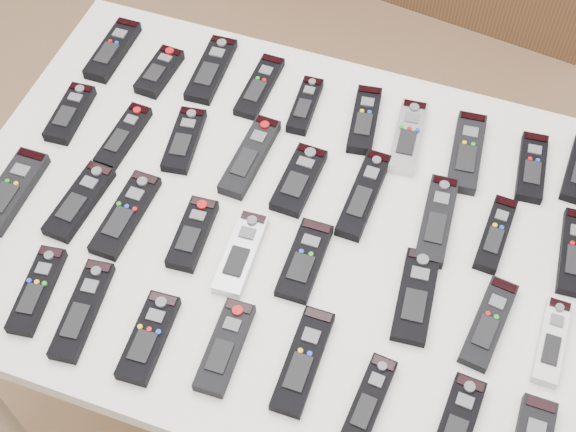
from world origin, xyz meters
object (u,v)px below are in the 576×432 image
(remote_18, at_px, (574,252))
(remote_24, at_px, (305,260))
(remote_3, at_px, (260,86))
(remote_16, at_px, (437,220))
(remote_12, at_px, (184,140))
(remote_23, at_px, (241,253))
(remote_13, at_px, (250,156))
(remote_19, at_px, (11,191))
(table, at_px, (288,239))
(remote_8, at_px, (532,167))
(remote_6, at_px, (408,137))
(remote_15, at_px, (364,194))
(remote_32, at_px, (225,347))
(remote_17, at_px, (495,234))
(remote_35, at_px, (457,423))
(remote_14, at_px, (299,180))
(remote_30, at_px, (82,310))
(remote_34, at_px, (368,402))
(remote_26, at_px, (489,323))
(remote_2, at_px, (211,69))
(remote_22, at_px, (193,234))
(remote_11, at_px, (123,136))
(remote_25, at_px, (416,296))
(remote_1, at_px, (159,72))
(remote_33, at_px, (303,361))
(remote_27, at_px, (552,341))
(remote_29, at_px, (37,290))
(remote_7, at_px, (467,152))
(remote_10, at_px, (70,113))
(remote_20, at_px, (80,201))
(remote_4, at_px, (305,105))
(remote_31, at_px, (149,337))
(remote_5, at_px, (364,120))

(remote_18, bearing_deg, remote_24, -161.87)
(remote_3, bearing_deg, remote_16, -25.03)
(remote_12, distance_m, remote_23, 0.29)
(remote_13, height_order, remote_19, same)
(table, bearing_deg, remote_8, 33.93)
(remote_6, distance_m, remote_15, 0.17)
(remote_3, relative_size, remote_32, 1.03)
(remote_17, xyz_separation_m, remote_35, (0.01, -0.38, 0.00))
(remote_14, bearing_deg, remote_30, -121.56)
(remote_34, bearing_deg, remote_24, 134.39)
(remote_8, relative_size, remote_26, 0.92)
(remote_2, xyz_separation_m, remote_3, (0.11, -0.01, -0.00))
(remote_22, bearing_deg, remote_6, 44.56)
(remote_2, relative_size, remote_12, 1.17)
(remote_11, relative_size, remote_12, 1.03)
(remote_19, height_order, remote_25, remote_19)
(remote_1, relative_size, remote_33, 0.70)
(remote_1, bearing_deg, remote_27, -18.49)
(table, bearing_deg, remote_29, -141.47)
(remote_7, xyz_separation_m, remote_25, (-0.01, -0.35, -0.00))
(remote_18, relative_size, remote_32, 1.07)
(remote_19, distance_m, remote_26, 0.91)
(remote_18, relative_size, remote_24, 1.10)
(remote_10, xyz_separation_m, remote_33, (0.62, -0.36, -0.00))
(remote_35, bearing_deg, remote_17, 95.90)
(remote_32, bearing_deg, remote_27, 18.71)
(remote_7, distance_m, remote_18, 0.28)
(remote_11, height_order, remote_24, remote_11)
(remote_20, bearing_deg, remote_11, 91.54)
(remote_26, bearing_deg, remote_30, -155.13)
(remote_3, xyz_separation_m, remote_19, (-0.35, -0.41, 0.00))
(remote_14, relative_size, remote_29, 0.93)
(remote_11, relative_size, remote_24, 0.99)
(remote_4, relative_size, remote_31, 0.89)
(remote_10, bearing_deg, remote_2, 39.50)
(remote_11, relative_size, remote_23, 0.94)
(remote_1, height_order, remote_30, remote_1)
(remote_5, distance_m, remote_33, 0.54)
(remote_25, height_order, remote_31, remote_31)
(remote_19, distance_m, remote_33, 0.65)
(remote_1, distance_m, remote_13, 0.31)
(remote_27, bearing_deg, remote_22, -178.98)
(remote_5, relative_size, remote_30, 0.88)
(remote_14, height_order, remote_16, remote_16)
(remote_8, height_order, remote_15, remote_15)
(remote_1, xyz_separation_m, remote_19, (-0.13, -0.38, 0.00))
(remote_2, distance_m, remote_33, 0.70)
(remote_10, xyz_separation_m, remote_34, (0.75, -0.39, -0.00))
(remote_20, bearing_deg, remote_2, 79.92)
(remote_4, relative_size, remote_25, 0.80)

